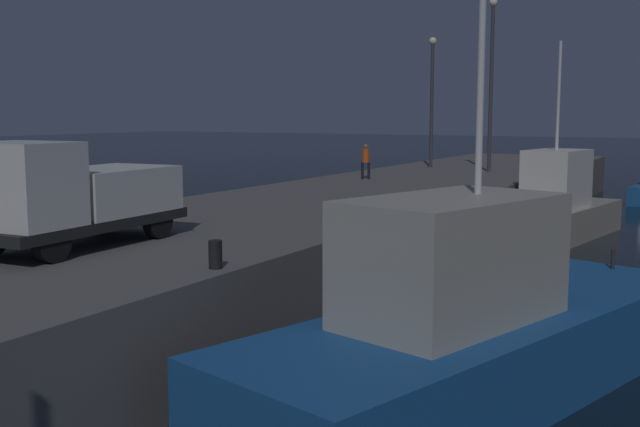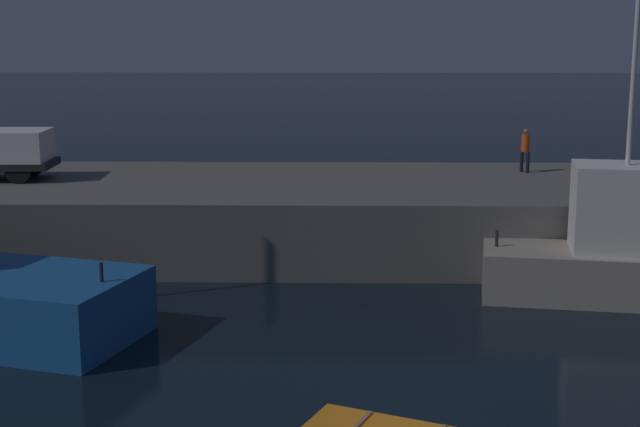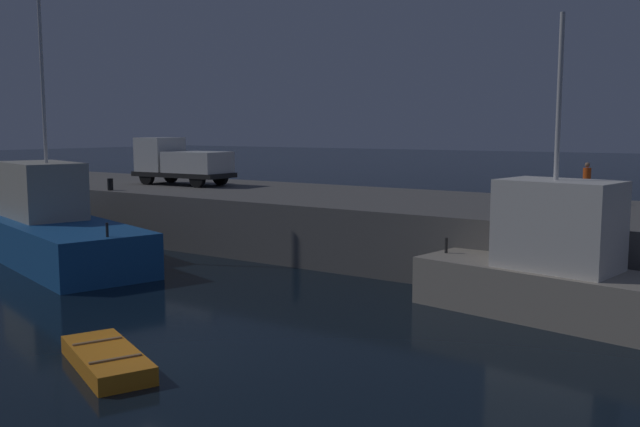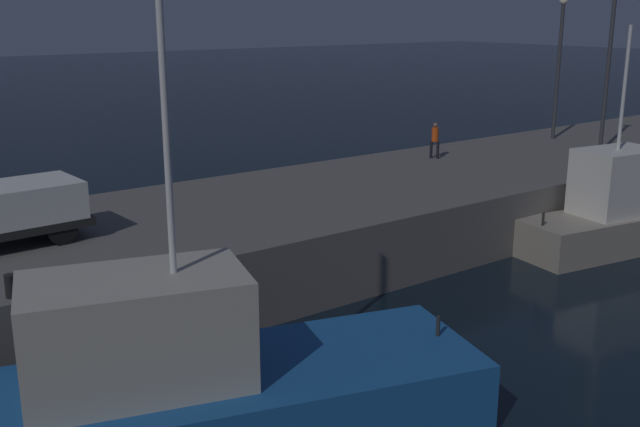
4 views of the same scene
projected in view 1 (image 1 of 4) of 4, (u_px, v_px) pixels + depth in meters
The scene contains 9 objects.
pier_quay at pixel (352, 223), 31.26m from camera, with size 63.90×9.61×2.49m.
fishing_boat_blue at pixel (559, 209), 34.70m from camera, with size 9.71×4.07×8.72m.
fishing_boat_white at pixel (476, 329), 15.54m from camera, with size 13.20×7.21×10.74m.
lamp_post_west at pixel (491, 73), 41.45m from camera, with size 0.44×0.44×9.17m.
lamp_post_east at pixel (432, 91), 44.79m from camera, with size 0.44×0.44×7.45m.
utility_truck at pixel (71, 195), 18.14m from camera, with size 5.73×2.45×2.54m.
dockworker at pixel (366, 159), 37.12m from camera, with size 0.43×0.43×1.68m.
bollard_west at pixel (215, 254), 15.86m from camera, with size 0.28×0.28×0.58m, color black.
bollard_central at pixel (566, 161), 46.42m from camera, with size 0.28×0.28×0.62m, color black.
Camera 1 is at (-27.79, 2.06, 5.66)m, focal length 43.62 mm.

